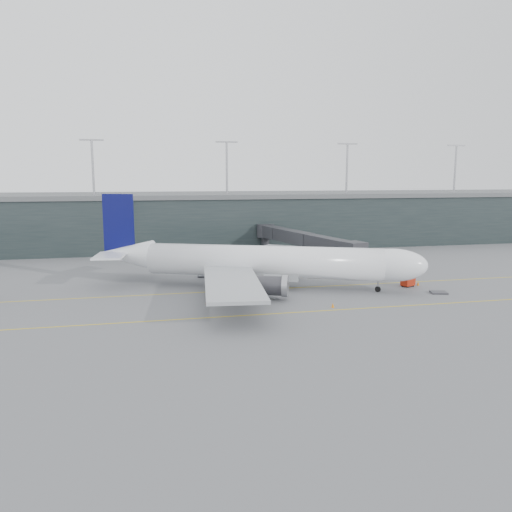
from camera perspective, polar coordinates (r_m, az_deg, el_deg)
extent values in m
plane|color=slate|center=(92.37, -1.57, -3.38)|extent=(320.00, 320.00, 0.00)
cube|color=gold|center=(88.53, -1.08, -3.91)|extent=(160.00, 0.25, 0.02)
cube|color=gold|center=(73.40, 1.40, -6.64)|extent=(160.00, 0.25, 0.02)
cube|color=gold|center=(112.56, -0.99, -1.12)|extent=(0.25, 60.00, 0.02)
cube|color=black|center=(148.14, -5.83, 4.01)|extent=(240.00, 35.00, 14.00)
cube|color=#535658|center=(147.68, -5.88, 6.95)|extent=(240.00, 36.00, 1.20)
cylinder|color=#9E9EA3|center=(137.24, -18.15, 9.49)|extent=(0.60, 0.60, 14.00)
cylinder|color=#9E9EA3|center=(138.38, -3.36, 9.91)|extent=(0.60, 0.60, 14.00)
cylinder|color=#9E9EA3|center=(148.02, 10.34, 9.72)|extent=(0.60, 0.60, 14.00)
cylinder|color=#9E9EA3|center=(164.69, 21.80, 9.14)|extent=(0.60, 0.60, 14.00)
cylinder|color=white|center=(89.47, 0.89, -0.62)|extent=(41.14, 21.05, 5.67)
ellipsoid|color=white|center=(88.93, 15.32, -1.00)|extent=(13.17, 9.73, 5.67)
cone|color=white|center=(96.75, -14.56, 0.21)|extent=(11.37, 8.82, 5.45)
cube|color=#95999E|center=(90.00, 0.31, -1.98)|extent=(15.29, 9.73, 1.83)
cube|color=black|center=(89.21, 17.57, -0.47)|extent=(2.90, 3.30, 0.73)
cube|color=#95999E|center=(76.43, -2.76, -2.99)|extent=(10.98, 27.25, 0.50)
cylinder|color=#353439|center=(81.23, 1.24, -3.38)|extent=(7.14, 5.37, 3.20)
cube|color=#95999E|center=(103.86, 0.58, 0.22)|extent=(22.83, 25.97, 0.50)
cylinder|color=#353439|center=(98.13, 2.71, -1.23)|extent=(7.14, 5.37, 3.20)
cube|color=#090B4B|center=(96.64, -15.44, 3.61)|extent=(5.68, 2.66, 10.98)
cube|color=white|center=(92.57, -16.35, 0.03)|extent=(6.00, 8.79, 0.32)
cube|color=white|center=(101.61, -13.89, 0.91)|extent=(8.98, 9.60, 0.32)
cylinder|color=black|center=(89.57, 13.75, -3.70)|extent=(1.07, 0.72, 1.01)
cylinder|color=#9E9EA3|center=(89.42, 13.76, -3.27)|extent=(0.27, 0.27, 2.38)
cylinder|color=black|center=(86.68, -1.95, -3.80)|extent=(1.27, 0.87, 1.19)
cylinder|color=black|center=(95.11, -0.89, -2.65)|extent=(1.27, 0.87, 1.19)
cube|color=#28292D|center=(99.30, 11.16, 0.68)|extent=(4.48, 4.83, 3.20)
cube|color=#28292D|center=(107.00, 8.15, 1.35)|extent=(6.09, 15.12, 2.86)
cube|color=#28292D|center=(119.57, 4.23, 2.22)|extent=(6.37, 15.19, 2.97)
cube|color=#28292D|center=(132.62, 1.06, 2.91)|extent=(6.65, 15.25, 3.09)
cylinder|color=#9E9EA3|center=(108.18, 7.87, -0.46)|extent=(0.57, 0.57, 4.34)
cube|color=#353439|center=(108.48, 7.85, -1.38)|extent=(2.61, 2.18, 0.80)
cylinder|color=#28292D|center=(135.76, 4.57, 3.03)|extent=(4.57, 4.57, 3.43)
cylinder|color=#28292D|center=(136.19, 4.55, 1.50)|extent=(2.06, 2.06, 4.12)
cube|color=#A11F0B|center=(95.34, 16.97, -2.80)|extent=(2.88, 2.44, 1.45)
cylinder|color=black|center=(94.46, 16.91, -3.35)|extent=(0.48, 0.34, 0.45)
cylinder|color=black|center=(95.88, 17.54, -3.20)|extent=(0.48, 0.34, 0.45)
cylinder|color=black|center=(95.10, 16.36, -3.25)|extent=(0.48, 0.34, 0.45)
cylinder|color=black|center=(96.51, 17.00, -3.10)|extent=(0.48, 0.34, 0.45)
cube|color=#36363B|center=(91.67, 20.15, -3.93)|extent=(3.19, 2.82, 0.27)
cube|color=#353439|center=(100.38, -6.05, -2.33)|extent=(2.46, 2.12, 0.22)
cube|color=silver|center=(100.19, -6.06, -1.78)|extent=(2.01, 1.93, 1.63)
cube|color=#273C9A|center=(100.03, -6.06, -1.30)|extent=(2.08, 1.99, 0.09)
cube|color=#353439|center=(102.49, -4.17, -2.07)|extent=(2.59, 2.36, 0.21)
cube|color=#ABADB7|center=(102.31, -4.17, -1.55)|extent=(2.16, 2.10, 1.58)
cube|color=#273C9A|center=(102.16, -4.18, -1.09)|extent=(2.23, 2.17, 0.08)
cube|color=#353439|center=(102.58, -2.43, -2.05)|extent=(1.98, 1.60, 0.19)
cube|color=#A8ACB4|center=(102.41, -2.44, -1.57)|extent=(1.59, 1.50, 1.45)
cube|color=#273C9A|center=(102.28, -2.44, -1.15)|extent=(1.64, 1.55, 0.08)
cone|color=orange|center=(96.93, 18.03, -2.99)|extent=(0.50, 0.50, 0.79)
cone|color=orange|center=(77.74, 8.77, -5.58)|extent=(0.47, 0.47, 0.75)
cone|color=orange|center=(104.09, 1.27, -1.74)|extent=(0.50, 0.50, 0.80)
cone|color=#DA4A0C|center=(79.37, -5.63, -5.25)|extent=(0.40, 0.40, 0.64)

